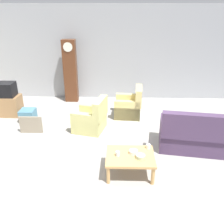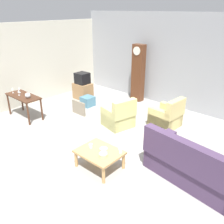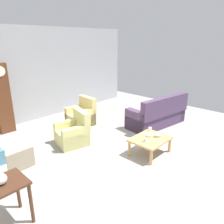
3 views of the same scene
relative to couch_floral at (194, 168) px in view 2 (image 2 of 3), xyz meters
name	(u,v)px [view 2 (image 2 of 3)]	position (x,y,z in m)	size (l,w,h in m)	color
ground_plane	(109,144)	(-2.33, -0.01, -0.36)	(10.40, 10.40, 0.00)	#999691
garage_door_wall	(179,62)	(-2.33, 3.59, 1.24)	(8.40, 0.16, 3.20)	#9EA0A5
pegboard_wall_left	(30,64)	(-6.53, 0.39, 1.08)	(0.12, 6.40, 2.88)	beige
couch_floral	(194,168)	(0.00, 0.00, 0.00)	(2.20, 1.16, 1.04)	#4C3856
armchair_olive_near	(119,117)	(-2.78, 0.94, -0.05)	(0.95, 0.93, 0.92)	#CCC67A
armchair_olive_far	(167,117)	(-1.71, 1.90, -0.05)	(0.85, 0.82, 0.92)	#D6C177
coffee_table_wood	(100,153)	(-1.79, -0.90, 0.01)	(0.96, 0.76, 0.42)	tan
console_table_dark	(24,99)	(-5.50, -0.57, 0.29)	(1.30, 0.56, 0.75)	#472819
grandfather_clock	(138,73)	(-3.70, 3.14, 0.71)	(0.44, 0.30, 2.12)	#562D19
tv_stand_cabinet	(83,91)	(-5.40, 1.86, -0.05)	(0.68, 0.52, 0.62)	#997047
tv_crt	(82,78)	(-5.40, 1.86, 0.47)	(0.48, 0.44, 0.42)	black
framed_picture_leaning	(79,108)	(-4.36, 0.73, -0.12)	(0.60, 0.05, 0.47)	gray
storage_box_blue	(88,101)	(-4.70, 1.46, -0.18)	(0.42, 0.42, 0.35)	teal
glass_dome_cloche	(28,95)	(-5.19, -0.58, 0.48)	(0.17, 0.17, 0.17)	silver
cup_white_porcelain	(120,151)	(-1.41, -0.64, 0.12)	(0.09, 0.09, 0.10)	white
cup_blue_rimmed	(91,146)	(-2.04, -0.92, 0.11)	(0.08, 0.08, 0.09)	silver
bowl_white_stacked	(104,150)	(-1.72, -0.83, 0.10)	(0.17, 0.17, 0.07)	white
bowl_shallow_green	(103,155)	(-1.59, -0.99, 0.10)	(0.18, 0.18, 0.07)	#B2C69E
wine_glass_tall	(13,89)	(-5.97, -0.66, 0.52)	(0.07, 0.07, 0.19)	silver
wine_glass_mid	(19,89)	(-5.82, -0.50, 0.54)	(0.07, 0.07, 0.22)	silver
wine_glass_short	(19,92)	(-5.61, -0.64, 0.52)	(0.07, 0.07, 0.19)	silver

